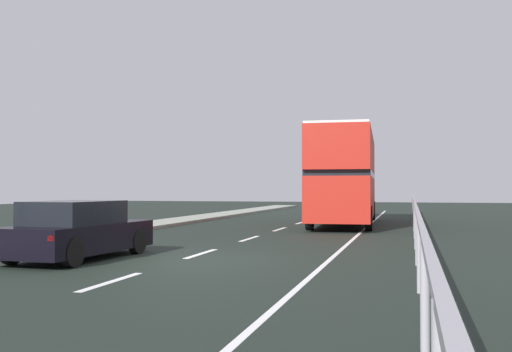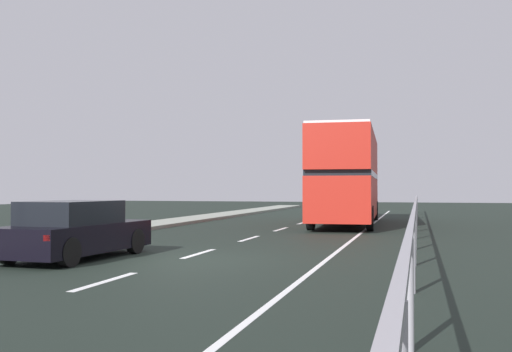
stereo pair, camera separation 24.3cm
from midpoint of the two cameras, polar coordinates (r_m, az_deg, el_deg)
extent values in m
cube|color=black|center=(14.23, -7.54, -8.19)|extent=(73.96, 120.00, 0.10)
cube|color=silver|center=(11.12, -14.42, -9.86)|extent=(0.16, 2.25, 0.01)
cube|color=silver|center=(15.37, -5.77, -7.48)|extent=(0.16, 2.25, 0.01)
cube|color=silver|center=(19.83, -0.98, -6.07)|extent=(0.16, 2.25, 0.01)
cube|color=silver|center=(24.38, 2.03, -5.16)|extent=(0.16, 2.25, 0.01)
cube|color=silver|center=(28.98, 4.08, -4.53)|extent=(0.16, 2.25, 0.01)
cube|color=silver|center=(33.61, 5.57, -4.06)|extent=(0.16, 2.25, 0.01)
cube|color=silver|center=(38.26, 6.69, -3.71)|extent=(0.16, 2.25, 0.01)
cube|color=silver|center=(42.92, 7.57, -3.44)|extent=(0.16, 2.25, 0.01)
cube|color=silver|center=(22.22, 9.64, -5.52)|extent=(0.12, 46.00, 0.01)
cube|color=#95939B|center=(22.08, 14.78, -2.50)|extent=(0.08, 42.00, 0.08)
cylinder|color=#95939B|center=(6.42, 14.96, -11.03)|extent=(0.10, 0.10, 1.17)
cylinder|color=#95939B|center=(9.88, 14.88, -7.55)|extent=(0.10, 0.10, 1.17)
cylinder|color=#95939B|center=(13.37, 14.84, -5.88)|extent=(0.10, 0.10, 1.17)
cylinder|color=#95939B|center=(16.86, 14.81, -4.90)|extent=(0.10, 0.10, 1.17)
cylinder|color=#95939B|center=(20.35, 14.80, -4.26)|extent=(0.10, 0.10, 1.17)
cylinder|color=#95939B|center=(23.85, 14.79, -3.81)|extent=(0.10, 0.10, 1.17)
cylinder|color=#95939B|center=(27.34, 14.78, -3.47)|extent=(0.10, 0.10, 1.17)
cylinder|color=#95939B|center=(30.84, 14.77, -3.21)|extent=(0.10, 0.10, 1.17)
cylinder|color=#95939B|center=(34.34, 14.77, -3.00)|extent=(0.10, 0.10, 1.17)
cylinder|color=#95939B|center=(37.84, 14.76, -2.83)|extent=(0.10, 0.10, 1.17)
cylinder|color=#95939B|center=(41.33, 14.76, -2.69)|extent=(0.10, 0.10, 1.17)
cube|color=#AB1F15|center=(27.74, 8.36, -2.08)|extent=(3.03, 11.20, 1.81)
cube|color=black|center=(27.74, 8.35, 0.04)|extent=(3.03, 10.76, 0.24)
cube|color=#AB1F15|center=(27.78, 8.35, 2.10)|extent=(3.03, 11.20, 1.76)
cube|color=silver|center=(27.85, 8.34, 4.01)|extent=(2.97, 10.98, 0.10)
cube|color=black|center=(33.26, 8.99, -1.77)|extent=(2.29, 0.14, 1.27)
cube|color=yellow|center=(33.32, 8.98, 2.31)|extent=(1.53, 0.11, 0.28)
cylinder|color=black|center=(31.99, 6.76, -3.32)|extent=(0.32, 1.01, 1.00)
cylinder|color=black|center=(31.85, 10.97, -3.31)|extent=(0.32, 1.01, 1.00)
cylinder|color=black|center=(23.94, 4.92, -4.03)|extent=(0.32, 1.01, 1.00)
cylinder|color=black|center=(23.76, 10.56, -4.04)|extent=(0.32, 1.01, 1.00)
cube|color=black|center=(14.83, -17.18, -5.69)|extent=(1.97, 4.26, 0.66)
cube|color=black|center=(14.62, -17.64, -3.39)|extent=(1.65, 2.37, 0.55)
cube|color=red|center=(12.71, -19.67, -5.69)|extent=(0.16, 0.07, 0.12)
cylinder|color=black|center=(16.42, -16.67, -5.92)|extent=(0.23, 0.65, 0.64)
cylinder|color=black|center=(15.59, -11.85, -6.20)|extent=(0.23, 0.65, 0.64)
cylinder|color=black|center=(14.24, -23.04, -6.61)|extent=(0.23, 0.65, 0.64)
cylinder|color=black|center=(13.26, -17.83, -7.05)|extent=(0.23, 0.65, 0.64)
camera|label=1|loc=(0.12, -90.34, 0.01)|focal=41.38mm
camera|label=2|loc=(0.12, 89.66, -0.01)|focal=41.38mm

